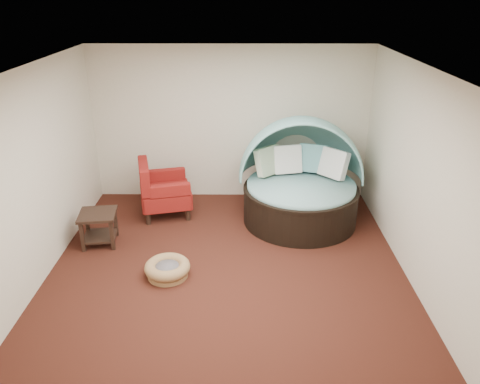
{
  "coord_description": "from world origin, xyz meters",
  "views": [
    {
      "loc": [
        0.22,
        -5.75,
        3.69
      ],
      "look_at": [
        0.18,
        0.6,
        0.89
      ],
      "focal_mm": 35.0,
      "sensor_mm": 36.0,
      "label": 1
    }
  ],
  "objects_px": {
    "red_armchair": "(162,190)",
    "side_table": "(99,224)",
    "pet_basket": "(167,269)",
    "canopy_daybed": "(301,174)"
  },
  "relations": [
    {
      "from": "red_armchair",
      "to": "side_table",
      "type": "bearing_deg",
      "value": -141.83
    },
    {
      "from": "red_armchair",
      "to": "canopy_daybed",
      "type": "bearing_deg",
      "value": -16.96
    },
    {
      "from": "canopy_daybed",
      "to": "side_table",
      "type": "height_order",
      "value": "canopy_daybed"
    },
    {
      "from": "canopy_daybed",
      "to": "pet_basket",
      "type": "height_order",
      "value": "canopy_daybed"
    },
    {
      "from": "pet_basket",
      "to": "side_table",
      "type": "bearing_deg",
      "value": 142.84
    },
    {
      "from": "red_armchair",
      "to": "pet_basket",
      "type": "bearing_deg",
      "value": -92.92
    },
    {
      "from": "canopy_daybed",
      "to": "side_table",
      "type": "distance_m",
      "value": 3.35
    },
    {
      "from": "canopy_daybed",
      "to": "red_armchair",
      "type": "height_order",
      "value": "canopy_daybed"
    },
    {
      "from": "red_armchair",
      "to": "side_table",
      "type": "relative_size",
      "value": 1.66
    },
    {
      "from": "pet_basket",
      "to": "side_table",
      "type": "distance_m",
      "value": 1.5
    }
  ]
}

